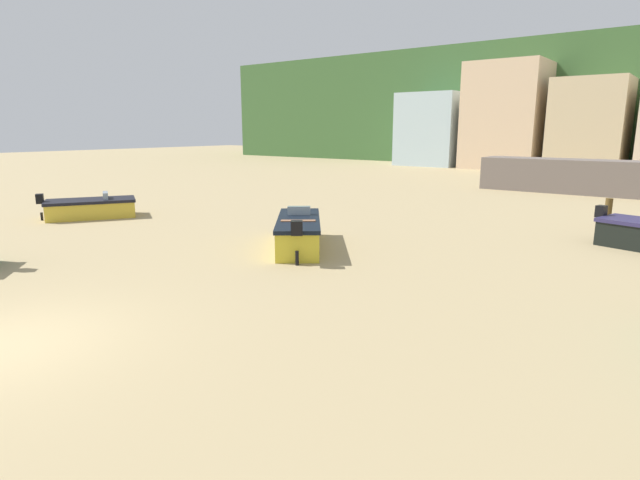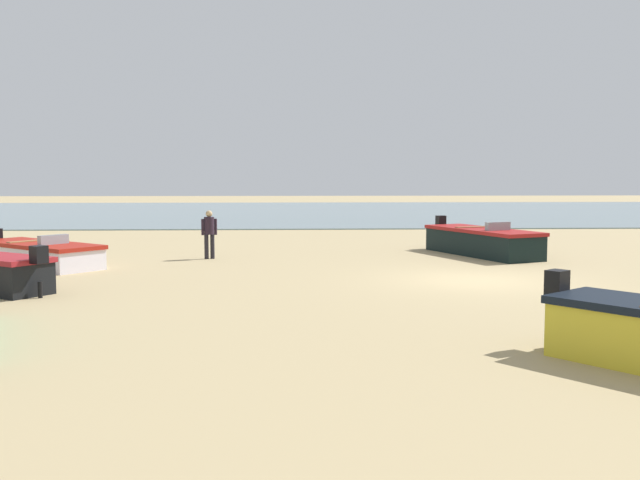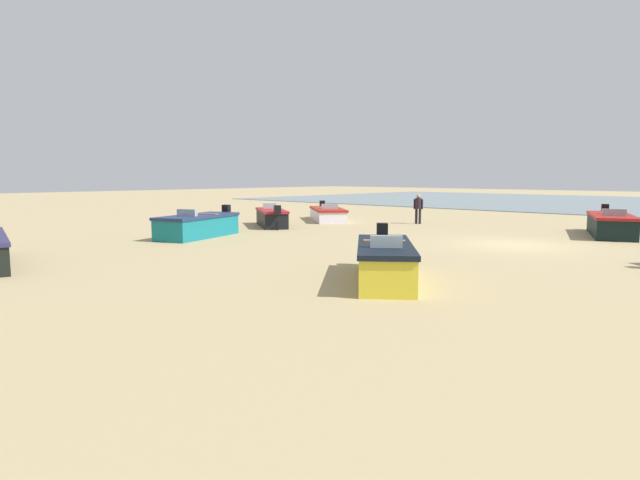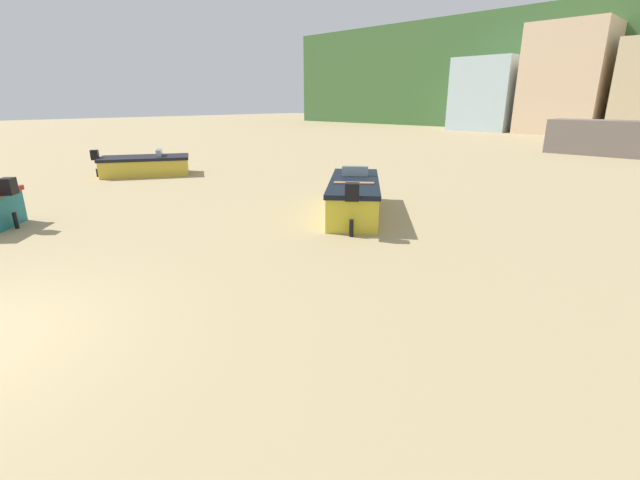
% 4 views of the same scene
% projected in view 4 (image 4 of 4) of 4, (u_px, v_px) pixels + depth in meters
% --- Properties ---
extents(townhouse_far_left, '(6.23, 5.90, 7.27)m').
position_uv_depth(townhouse_far_left, '(488.00, 95.00, 45.77)').
color(townhouse_far_left, '#AEC6CE').
rests_on(townhouse_far_left, ground).
extents(townhouse_left, '(6.82, 6.67, 9.76)m').
position_uv_depth(townhouse_left, '(567.00, 80.00, 40.84)').
color(townhouse_left, beige).
rests_on(townhouse_left, ground).
extents(boat_yellow_0, '(3.28, 3.93, 1.10)m').
position_uv_depth(boat_yellow_0, '(145.00, 165.00, 18.49)').
color(boat_yellow_0, gold).
rests_on(boat_yellow_0, ground).
extents(boat_yellow_7, '(3.64, 4.11, 1.26)m').
position_uv_depth(boat_yellow_7, '(354.00, 196.00, 12.09)').
color(boat_yellow_7, gold).
rests_on(boat_yellow_7, ground).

